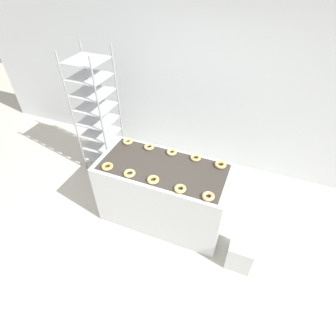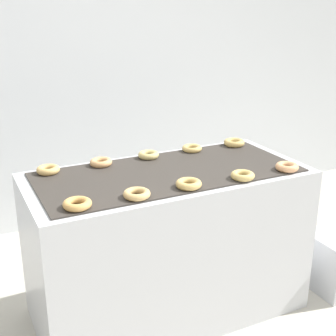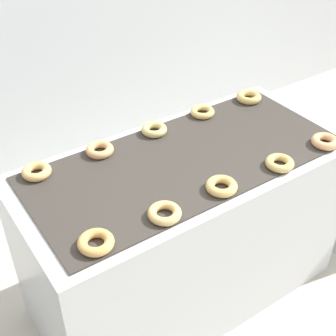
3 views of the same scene
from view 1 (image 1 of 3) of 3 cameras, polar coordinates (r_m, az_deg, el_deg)
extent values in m
plane|color=beige|center=(3.39, -5.11, -18.03)|extent=(14.00, 14.00, 0.00)
cube|color=silver|center=(4.02, 7.62, 18.92)|extent=(8.00, 0.05, 2.80)
cube|color=silver|center=(3.36, -0.96, -5.63)|extent=(1.59, 0.74, 0.90)
cube|color=#38332D|center=(3.04, -1.05, 0.25)|extent=(1.46, 0.65, 0.01)
cube|color=#262628|center=(2.93, 4.49, -9.90)|extent=(0.12, 0.07, 0.10)
cylinder|color=gray|center=(4.08, -19.84, 9.95)|extent=(0.02, 0.02, 1.89)
cylinder|color=gray|center=(3.80, -14.09, 8.86)|extent=(0.02, 0.02, 1.89)
cylinder|color=gray|center=(4.39, -16.07, 13.12)|extent=(0.02, 0.02, 1.89)
cylinder|color=gray|center=(4.14, -10.49, 12.26)|extent=(0.02, 0.02, 1.89)
cube|color=#B7BABF|center=(4.50, -13.49, 2.85)|extent=(0.48, 0.48, 0.01)
cube|color=#B7BABF|center=(4.38, -13.94, 5.11)|extent=(0.48, 0.48, 0.01)
cube|color=#B7BABF|center=(4.25, -14.41, 7.52)|extent=(0.48, 0.48, 0.01)
cube|color=#B7BABF|center=(4.14, -14.92, 10.05)|extent=(0.48, 0.48, 0.01)
cube|color=#B7BABF|center=(4.03, -15.47, 12.73)|extent=(0.48, 0.48, 0.01)
cube|color=#B7BABF|center=(3.94, -16.06, 15.54)|extent=(0.48, 0.48, 0.01)
cube|color=#B7BABF|center=(3.85, -16.69, 18.48)|extent=(0.48, 0.48, 0.01)
cube|color=#B7BABF|center=(3.78, -17.37, 21.55)|extent=(0.48, 0.48, 0.01)
cube|color=silver|center=(3.29, 15.62, -16.92)|extent=(0.28, 0.36, 0.38)
torus|color=#E3A95A|center=(3.10, -13.07, 0.33)|extent=(0.13, 0.13, 0.04)
torus|color=#E1B56E|center=(2.96, -8.38, -1.16)|extent=(0.13, 0.13, 0.04)
torus|color=#DFB666|center=(2.86, -3.26, -2.55)|extent=(0.13, 0.13, 0.04)
torus|color=#DAB768|center=(2.76, 2.68, -4.51)|extent=(0.13, 0.13, 0.04)
torus|color=#EBA871|center=(2.71, 8.77, -6.10)|extent=(0.13, 0.13, 0.04)
torus|color=#E5B86A|center=(3.45, -8.74, 5.75)|extent=(0.13, 0.13, 0.04)
torus|color=#E2A86B|center=(3.32, -4.16, 4.61)|extent=(0.13, 0.13, 0.04)
torus|color=#D4BD71|center=(3.23, 0.75, 3.50)|extent=(0.13, 0.13, 0.04)
torus|color=#DFB867|center=(3.16, 6.03, 2.25)|extent=(0.13, 0.13, 0.03)
torus|color=tan|center=(3.10, 11.36, 0.73)|extent=(0.14, 0.14, 0.04)
camera|label=2|loc=(2.27, -57.32, -10.13)|focal=50.00mm
camera|label=3|loc=(2.21, -44.98, 9.24)|focal=50.00mm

